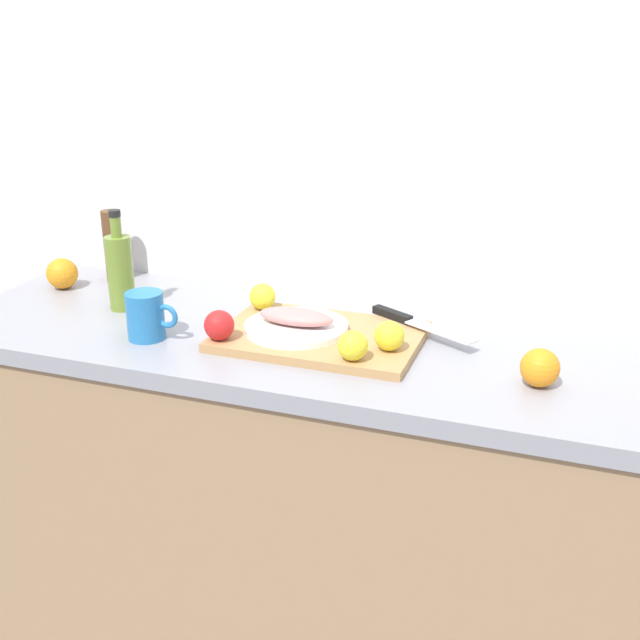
% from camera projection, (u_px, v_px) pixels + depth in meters
% --- Properties ---
extents(back_wall, '(3.20, 0.05, 2.50)m').
position_uv_depth(back_wall, '(400.00, 163.00, 1.85)').
color(back_wall, white).
rests_on(back_wall, ground_plane).
extents(kitchen_counter, '(2.00, 0.60, 0.90)m').
position_uv_depth(kitchen_counter, '(355.00, 511.00, 1.85)').
color(kitchen_counter, '#9E7A56').
rests_on(kitchen_counter, ground_plane).
extents(cutting_board, '(0.45, 0.31, 0.02)m').
position_uv_depth(cutting_board, '(320.00, 337.00, 1.70)').
color(cutting_board, tan).
rests_on(cutting_board, kitchen_counter).
extents(white_plate, '(0.24, 0.24, 0.01)m').
position_uv_depth(white_plate, '(296.00, 327.00, 1.70)').
color(white_plate, white).
rests_on(white_plate, cutting_board).
extents(fish_fillet, '(0.18, 0.08, 0.04)m').
position_uv_depth(fish_fillet, '(296.00, 317.00, 1.69)').
color(fish_fillet, tan).
rests_on(fish_fillet, white_plate).
extents(chef_knife, '(0.27, 0.16, 0.02)m').
position_uv_depth(chef_knife, '(409.00, 320.00, 1.74)').
color(chef_knife, silver).
rests_on(chef_knife, cutting_board).
extents(lemon_0, '(0.06, 0.06, 0.06)m').
position_uv_depth(lemon_0, '(353.00, 346.00, 1.54)').
color(lemon_0, yellow).
rests_on(lemon_0, cutting_board).
extents(lemon_1, '(0.06, 0.06, 0.06)m').
position_uv_depth(lemon_1, '(389.00, 336.00, 1.59)').
color(lemon_1, yellow).
rests_on(lemon_1, cutting_board).
extents(lemon_2, '(0.06, 0.06, 0.06)m').
position_uv_depth(lemon_2, '(262.00, 297.00, 1.83)').
color(lemon_2, yellow).
rests_on(lemon_2, cutting_board).
extents(tomato_0, '(0.07, 0.07, 0.07)m').
position_uv_depth(tomato_0, '(219.00, 325.00, 1.64)').
color(tomato_0, red).
rests_on(tomato_0, cutting_board).
extents(olive_oil_bottle, '(0.06, 0.06, 0.25)m').
position_uv_depth(olive_oil_bottle, '(120.00, 270.00, 1.86)').
color(olive_oil_bottle, olive).
rests_on(olive_oil_bottle, kitchen_counter).
extents(coffee_mug_1, '(0.12, 0.08, 0.11)m').
position_uv_depth(coffee_mug_1, '(146.00, 316.00, 1.69)').
color(coffee_mug_1, '#2672B2').
rests_on(coffee_mug_1, kitchen_counter).
extents(orange_1, '(0.08, 0.08, 0.08)m').
position_uv_depth(orange_1, '(540.00, 368.00, 1.47)').
color(orange_1, orange).
rests_on(orange_1, kitchen_counter).
extents(orange_2, '(0.08, 0.08, 0.08)m').
position_uv_depth(orange_2, '(62.00, 274.00, 2.04)').
color(orange_2, orange).
rests_on(orange_2, kitchen_counter).
extents(pepper_mill, '(0.05, 0.05, 0.20)m').
position_uv_depth(pepper_mill, '(113.00, 246.00, 2.09)').
color(pepper_mill, brown).
rests_on(pepper_mill, kitchen_counter).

